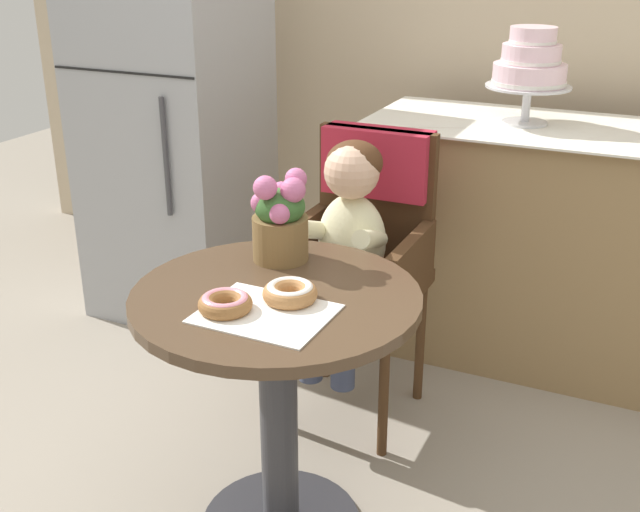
% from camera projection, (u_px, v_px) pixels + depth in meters
% --- Properties ---
extents(cafe_table, '(0.72, 0.72, 0.72)m').
position_uv_depth(cafe_table, '(278.00, 368.00, 2.00)').
color(cafe_table, '#4C3826').
rests_on(cafe_table, ground).
extents(wicker_chair, '(0.42, 0.45, 0.95)m').
position_uv_depth(wicker_chair, '(366.00, 229.00, 2.56)').
color(wicker_chair, '#472D19').
rests_on(wicker_chair, ground).
extents(seated_child, '(0.27, 0.32, 0.73)m').
position_uv_depth(seated_child, '(347.00, 234.00, 2.41)').
color(seated_child, beige).
rests_on(seated_child, ground).
extents(paper_napkin, '(0.30, 0.24, 0.00)m').
position_uv_depth(paper_napkin, '(265.00, 314.00, 1.81)').
color(paper_napkin, white).
rests_on(paper_napkin, cafe_table).
extents(donut_front, '(0.13, 0.13, 0.05)m').
position_uv_depth(donut_front, '(290.00, 292.00, 1.86)').
color(donut_front, '#AD7542').
rests_on(donut_front, cafe_table).
extents(donut_mid, '(0.13, 0.13, 0.04)m').
position_uv_depth(donut_mid, '(225.00, 303.00, 1.81)').
color(donut_mid, '#936033').
rests_on(donut_mid, cafe_table).
extents(flower_vase, '(0.15, 0.16, 0.25)m').
position_uv_depth(flower_vase, '(280.00, 218.00, 2.07)').
color(flower_vase, brown).
rests_on(flower_vase, cafe_table).
extents(display_counter, '(1.56, 0.62, 0.90)m').
position_uv_depth(display_counter, '(573.00, 248.00, 2.90)').
color(display_counter, '#93754C').
rests_on(display_counter, ground).
extents(tiered_cake_stand, '(0.30, 0.30, 0.34)m').
position_uv_depth(tiered_cake_stand, '(530.00, 66.00, 2.74)').
color(tiered_cake_stand, silver).
rests_on(tiered_cake_stand, display_counter).
extents(refrigerator, '(0.64, 0.63, 1.70)m').
position_uv_depth(refrigerator, '(173.00, 114.00, 3.20)').
color(refrigerator, '#9EA0A5').
rests_on(refrigerator, ground).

